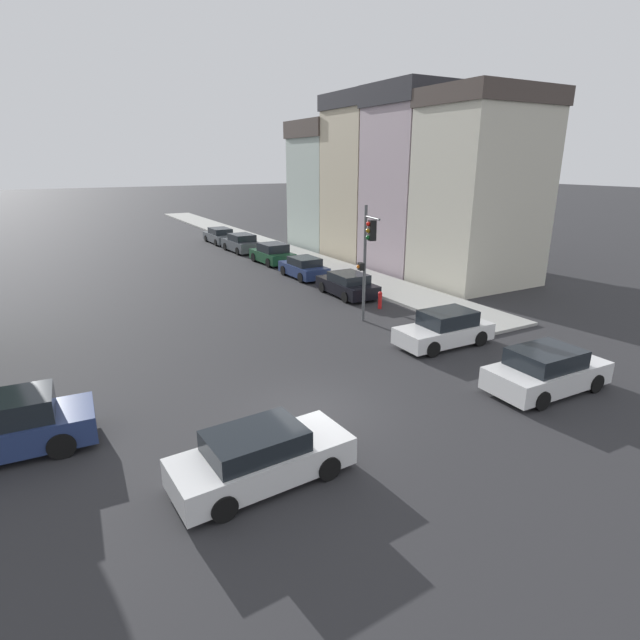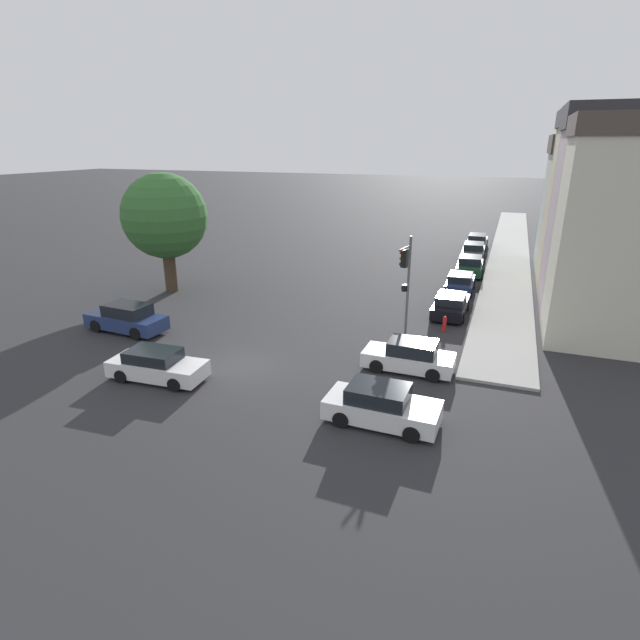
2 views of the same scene
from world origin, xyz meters
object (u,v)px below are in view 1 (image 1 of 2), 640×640
object	(u,v)px
parked_car_2	(272,254)
traffic_signal	(367,249)
parked_car_1	(304,268)
crossing_car_3	(445,329)
parked_car_0	(347,285)
fire_hydrant	(380,300)
crossing_car_0	(261,457)
parked_car_4	(220,236)
crossing_car_1	(546,371)
parked_car_3	(241,243)

from	to	relation	value
parked_car_2	traffic_signal	bearing A→B (deg)	169.74
parked_car_1	parked_car_2	xyz separation A→B (m)	(0.19, 5.42, 0.06)
crossing_car_3	parked_car_0	size ratio (longest dim) A/B	0.99
parked_car_1	fire_hydrant	world-z (taller)	parked_car_1
crossing_car_0	parked_car_4	xyz separation A→B (m)	(11.05, 35.71, 0.01)
traffic_signal	crossing_car_1	bearing A→B (deg)	107.78
parked_car_2	parked_car_4	size ratio (longest dim) A/B	0.88
fire_hydrant	parked_car_1	bearing A→B (deg)	90.33
parked_car_0	parked_car_3	distance (m)	16.65
parked_car_0	crossing_car_3	bearing A→B (deg)	175.75
parked_car_0	crossing_car_1	bearing A→B (deg)	177.26
parked_car_2	parked_car_4	distance (m)	11.29
parked_car_1	parked_car_2	world-z (taller)	parked_car_2
crossing_car_1	crossing_car_3	xyz separation A→B (m)	(0.09, 4.93, -0.01)
crossing_car_1	parked_car_1	size ratio (longest dim) A/B	1.07
traffic_signal	parked_car_1	bearing A→B (deg)	-90.25
parked_car_4	parked_car_2	bearing A→B (deg)	-179.03
crossing_car_1	traffic_signal	bearing A→B (deg)	98.20
parked_car_1	parked_car_0	bearing A→B (deg)	179.44
parked_car_3	parked_car_4	size ratio (longest dim) A/B	0.96
crossing_car_3	parked_car_4	distance (m)	30.84
crossing_car_0	parked_car_1	distance (m)	22.02
crossing_car_0	crossing_car_3	bearing A→B (deg)	21.84
parked_car_0	parked_car_3	size ratio (longest dim) A/B	0.94
crossing_car_0	crossing_car_1	world-z (taller)	crossing_car_1
crossing_car_3	parked_car_3	size ratio (longest dim) A/B	0.92
parked_car_1	fire_hydrant	bearing A→B (deg)	179.74
crossing_car_3	parked_car_2	distance (m)	19.57
crossing_car_1	parked_car_4	xyz separation A→B (m)	(0.81, 35.77, -0.03)
parked_car_1	parked_car_4	world-z (taller)	parked_car_4
parked_car_0	fire_hydrant	size ratio (longest dim) A/B	4.56
parked_car_2	parked_car_1	bearing A→B (deg)	175.72
crossing_car_3	parked_car_1	size ratio (longest dim) A/B	1.03
parked_car_2	parked_car_3	bearing A→B (deg)	-0.36
traffic_signal	parked_car_2	xyz separation A→B (m)	(2.17, 15.45, -2.82)
parked_car_4	parked_car_0	bearing A→B (deg)	179.82
parked_car_2	parked_car_4	xyz separation A→B (m)	(-0.27, 11.29, -0.04)
parked_car_3	parked_car_4	bearing A→B (deg)	-1.41
traffic_signal	crossing_car_3	distance (m)	5.12
crossing_car_1	parked_car_2	xyz separation A→B (m)	(1.08, 24.48, 0.01)
parked_car_1	crossing_car_0	bearing A→B (deg)	149.05
parked_car_1	fire_hydrant	size ratio (longest dim) A/B	4.37
crossing_car_3	parked_car_1	xyz separation A→B (m)	(0.80, 14.13, -0.04)
parked_car_4	fire_hydrant	bearing A→B (deg)	179.90
crossing_car_1	parked_car_1	world-z (taller)	crossing_car_1
traffic_signal	parked_car_2	world-z (taller)	traffic_signal
fire_hydrant	traffic_signal	bearing A→B (deg)	-141.70
crossing_car_1	crossing_car_3	bearing A→B (deg)	90.33
parked_car_3	fire_hydrant	size ratio (longest dim) A/B	4.88
crossing_car_0	parked_car_1	world-z (taller)	crossing_car_0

